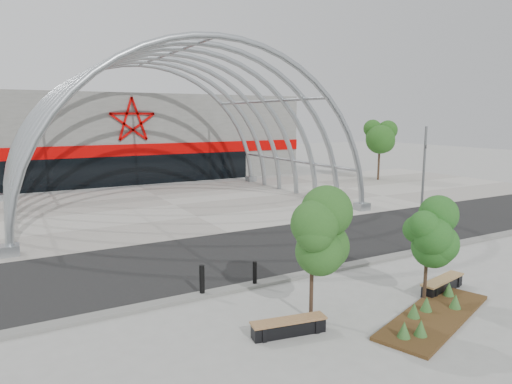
# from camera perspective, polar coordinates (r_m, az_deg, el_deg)

# --- Properties ---
(ground) EXTENTS (140.00, 140.00, 0.00)m
(ground) POSITION_cam_1_polar(r_m,az_deg,el_deg) (18.03, 6.27, -10.03)
(ground) COLOR gray
(ground) RESTS_ON ground
(road) EXTENTS (140.00, 7.00, 0.02)m
(road) POSITION_cam_1_polar(r_m,az_deg,el_deg) (20.83, 0.67, -7.24)
(road) COLOR black
(road) RESTS_ON ground
(forecourt) EXTENTS (60.00, 17.00, 0.04)m
(forecourt) POSITION_cam_1_polar(r_m,az_deg,el_deg) (31.52, -10.19, -1.62)
(forecourt) COLOR #9A948B
(forecourt) RESTS_ON ground
(kerb) EXTENTS (60.00, 0.50, 0.12)m
(kerb) POSITION_cam_1_polar(r_m,az_deg,el_deg) (17.81, 6.75, -10.08)
(kerb) COLOR slate
(kerb) RESTS_ON ground
(arena_building) EXTENTS (34.00, 15.24, 8.00)m
(arena_building) POSITION_cam_1_polar(r_m,az_deg,el_deg) (48.34, -17.29, 6.66)
(arena_building) COLOR slate
(arena_building) RESTS_ON ground
(vault_canopy) EXTENTS (20.80, 15.80, 20.36)m
(vault_canopy) POSITION_cam_1_polar(r_m,az_deg,el_deg) (31.52, -10.19, -1.62)
(vault_canopy) COLOR #9AA1A5
(vault_canopy) RESTS_ON ground
(planting_bed) EXTENTS (5.42, 3.25, 0.55)m
(planting_bed) POSITION_cam_1_polar(r_m,az_deg,el_deg) (15.13, 21.25, -14.02)
(planting_bed) COLOR #3F2F13
(planting_bed) RESTS_ON ground
(signal_pole) EXTENTS (0.25, 0.76, 5.37)m
(signal_pole) POSITION_cam_1_polar(r_m,az_deg,el_deg) (30.73, 20.25, 2.92)
(signal_pole) COLOR slate
(signal_pole) RESTS_ON ground
(street_tree_0) EXTENTS (1.60, 1.60, 3.66)m
(street_tree_0) POSITION_cam_1_polar(r_m,az_deg,el_deg) (13.36, 7.08, -5.22)
(street_tree_0) COLOR black
(street_tree_0) RESTS_ON ground
(street_tree_1) EXTENTS (1.43, 1.43, 3.38)m
(street_tree_1) POSITION_cam_1_polar(r_m,az_deg,el_deg) (15.68, 20.75, -4.33)
(street_tree_1) COLOR black
(street_tree_1) RESTS_ON ground
(bench_0) EXTENTS (2.20, 0.84, 0.45)m
(bench_0) POSITION_cam_1_polar(r_m,az_deg,el_deg) (13.21, 4.11, -16.50)
(bench_0) COLOR black
(bench_0) RESTS_ON ground
(bench_1) EXTENTS (2.25, 0.93, 0.46)m
(bench_1) POSITION_cam_1_polar(r_m,az_deg,el_deg) (17.34, 22.26, -10.72)
(bench_1) COLOR black
(bench_1) RESTS_ON ground
(bollard_0) EXTENTS (0.17, 0.17, 1.08)m
(bollard_0) POSITION_cam_1_polar(r_m,az_deg,el_deg) (15.68, -6.76, -10.97)
(bollard_0) COLOR black
(bollard_0) RESTS_ON ground
(bollard_1) EXTENTS (0.15, 0.15, 0.92)m
(bollard_1) POSITION_cam_1_polar(r_m,az_deg,el_deg) (16.44, -0.15, -10.23)
(bollard_1) COLOR black
(bollard_1) RESTS_ON ground
(bollard_2) EXTENTS (0.14, 0.14, 0.87)m
(bollard_2) POSITION_cam_1_polar(r_m,az_deg,el_deg) (18.15, 8.17, -8.48)
(bollard_2) COLOR black
(bollard_2) RESTS_ON ground
(bollard_3) EXTENTS (0.16, 0.16, 0.98)m
(bollard_3) POSITION_cam_1_polar(r_m,az_deg,el_deg) (18.54, 10.34, -7.99)
(bollard_3) COLOR black
(bollard_3) RESTS_ON ground
(bollard_4) EXTENTS (0.14, 0.14, 0.86)m
(bollard_4) POSITION_cam_1_polar(r_m,az_deg,el_deg) (20.94, 19.94, -6.54)
(bollard_4) COLOR black
(bollard_4) RESTS_ON ground
(bg_tree_1) EXTENTS (2.70, 2.70, 5.91)m
(bg_tree_1) POSITION_cam_1_polar(r_m,az_deg,el_deg) (44.38, 15.24, 6.88)
(bg_tree_1) COLOR #2F2115
(bg_tree_1) RESTS_ON ground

